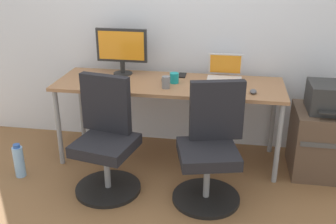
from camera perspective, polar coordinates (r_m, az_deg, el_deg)
The scene contains 17 objects.
ground_plane at distance 3.81m, azimuth 0.12°, elevation -6.54°, with size 5.28×5.28×0.00m, color brown.
back_wall at distance 3.77m, azimuth 1.18°, elevation 14.13°, with size 4.40×0.04×2.60m, color silver.
desk at distance 3.53m, azimuth 0.13°, elevation 3.35°, with size 2.03×0.66×0.75m.
office_chair_left at distance 3.21m, azimuth -8.97°, elevation -4.16°, with size 0.54×0.54×0.94m.
office_chair_right at distance 3.07m, azimuth 6.19°, elevation -5.36°, with size 0.54×0.54×0.94m.
side_cabinet at distance 3.71m, azimuth 21.75°, elevation -4.04°, with size 0.55×0.52×0.59m.
printer at distance 3.55m, azimuth 22.70°, elevation 1.94°, with size 0.38×0.40×0.24m.
water_bottle_on_floor at distance 3.68m, azimuth -20.85°, elevation -6.69°, with size 0.09×0.09×0.31m.
desktop_monitor at distance 3.72m, azimuth -6.75°, elevation 9.20°, with size 0.48×0.18×0.43m.
open_laptop at distance 3.62m, azimuth 8.24°, elevation 5.57°, with size 0.31×0.27×0.22m.
keyboard_by_monitor at distance 3.39m, azimuth -9.04°, elevation 3.54°, with size 0.34×0.12×0.02m, color #515156.
keyboard_by_laptop at distance 3.23m, azimuth 7.19°, elevation 2.65°, with size 0.34×0.12×0.02m, color #B7B7B7.
mouse_by_monitor at distance 3.31m, azimuth 12.29°, elevation 2.95°, with size 0.06×0.10×0.03m, color #515156.
mouse_by_laptop at distance 3.54m, azimuth -0.50°, elevation 4.74°, with size 0.06×0.10×0.03m, color #2D2D2D.
coffee_mug at distance 3.49m, azimuth 0.92°, elevation 4.98°, with size 0.08×0.08×0.09m, color teal.
pen_cup at distance 3.35m, azimuth -0.33°, elevation 4.34°, with size 0.07×0.07×0.10m, color slate.
phone_near_monitor at distance 3.70m, azimuth 2.06°, elevation 5.37°, with size 0.07×0.14×0.01m, color black.
Camera 1 is at (0.54, -3.29, 1.85)m, focal length 41.92 mm.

